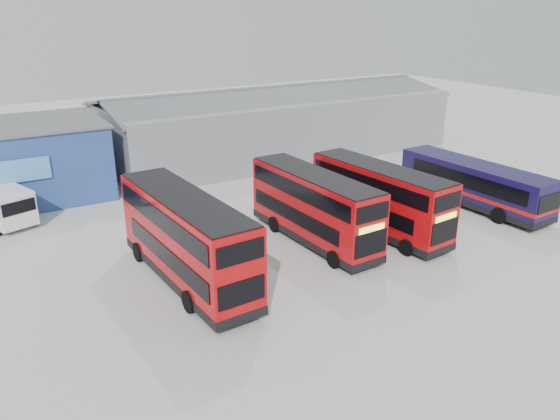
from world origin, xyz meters
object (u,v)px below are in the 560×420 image
object	(u,v)px
single_decker_blue	(473,185)
panel_van	(0,203)
office_block	(9,162)
double_decker_right	(379,200)
double_decker_left	(186,240)
maintenance_shed	(276,123)
double_decker_centre	(314,208)

from	to	relation	value
single_decker_blue	panel_van	xyz separation A→B (m)	(-26.91, 12.62, -0.13)
office_block	double_decker_right	xyz separation A→B (m)	(17.45, -17.32, -0.60)
office_block	panel_van	world-z (taller)	office_block
office_block	double_decker_left	size ratio (longest dim) A/B	1.19
maintenance_shed	panel_van	size ratio (longest dim) A/B	5.33
office_block	double_decker_centre	world-z (taller)	office_block
maintenance_shed	double_decker_right	size ratio (longest dim) A/B	3.20
office_block	double_decker_centre	size ratio (longest dim) A/B	1.30
office_block	panel_van	size ratio (longest dim) A/B	2.15
office_block	single_decker_blue	world-z (taller)	office_block
maintenance_shed	panel_van	world-z (taller)	maintenance_shed
maintenance_shed	double_decker_right	world-z (taller)	maintenance_shed
double_decker_right	double_decker_left	bearing A→B (deg)	175.68
maintenance_shed	single_decker_blue	bearing A→B (deg)	-79.02
double_decker_right	panel_van	size ratio (longest dim) A/B	1.67
maintenance_shed	single_decker_blue	xyz separation A→B (m)	(3.71, -19.09, -1.17)
double_decker_left	double_decker_right	xyz separation A→B (m)	(11.81, 0.10, -0.18)
office_block	double_decker_centre	xyz separation A→B (m)	(13.45, -16.55, -0.60)
maintenance_shed	double_decker_centre	size ratio (longest dim) A/B	3.21
maintenance_shed	double_decker_right	xyz separation A→B (m)	(-4.55, -19.33, -0.63)
double_decker_centre	double_decker_right	size ratio (longest dim) A/B	1.00
double_decker_right	single_decker_blue	xyz separation A→B (m)	(8.25, 0.24, -0.54)
double_decker_right	double_decker_centre	bearing A→B (deg)	164.23
double_decker_centre	single_decker_blue	size ratio (longest dim) A/B	0.88
maintenance_shed	double_decker_centre	xyz separation A→B (m)	(-8.55, -18.55, -0.62)
office_block	double_decker_centre	bearing A→B (deg)	-50.89
maintenance_shed	panel_van	bearing A→B (deg)	-164.41
office_block	maintenance_shed	xyz separation A→B (m)	(22.00, 2.01, 0.02)
double_decker_left	double_decker_centre	distance (m)	7.86
single_decker_blue	panel_van	size ratio (longest dim) A/B	1.88
double_decker_centre	single_decker_blue	distance (m)	12.28
maintenance_shed	double_decker_left	xyz separation A→B (m)	(-16.36, -19.43, -0.45)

